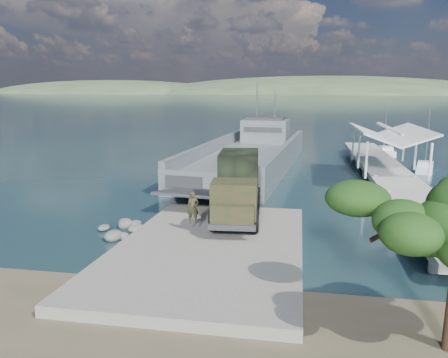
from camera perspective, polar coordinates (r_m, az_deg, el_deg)
ground at (r=25.73m, az=-1.19°, el=-8.52°), size 1400.00×1400.00×0.00m
boat_ramp at (r=24.73m, az=-1.64°, el=-8.77°), size 10.00×18.00×0.50m
shoreline_rocks at (r=27.96m, az=-13.66°, el=-7.17°), size 3.20×5.60×0.90m
distant_headlands at (r=585.48m, az=14.55°, el=10.71°), size 1000.00×240.00×48.00m
pier at (r=43.87m, az=20.69°, el=1.47°), size 6.40×44.00×6.10m
landing_craft at (r=49.31m, az=3.27°, el=2.44°), size 11.87×35.82×10.47m
military_truck at (r=28.83m, az=1.76°, el=-0.96°), size 3.51×9.10×4.13m
soldier at (r=26.48m, az=-4.07°, el=-4.57°), size 0.81×0.63×1.97m
sailboat_near at (r=52.37m, az=24.74°, el=1.36°), size 3.07×5.72×6.69m
sailboat_far at (r=63.17m, az=20.16°, el=3.38°), size 2.21×5.93×7.06m
overhang_tree at (r=15.92m, az=26.96°, el=-4.80°), size 6.55×6.03×5.95m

